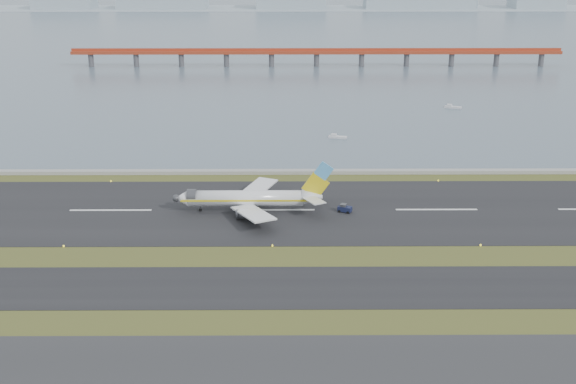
# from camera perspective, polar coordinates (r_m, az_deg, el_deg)

# --- Properties ---
(ground) EXTENTS (1000.00, 1000.00, 0.00)m
(ground) POSITION_cam_1_polar(r_m,az_deg,el_deg) (149.15, -1.28, -5.48)
(ground) COLOR #354318
(ground) RESTS_ON ground
(taxiway_strip) EXTENTS (1000.00, 18.00, 0.10)m
(taxiway_strip) POSITION_cam_1_polar(r_m,az_deg,el_deg) (138.30, -1.35, -7.52)
(taxiway_strip) COLOR black
(taxiway_strip) RESTS_ON ground
(runway_strip) EXTENTS (1000.00, 45.00, 0.10)m
(runway_strip) POSITION_cam_1_polar(r_m,az_deg,el_deg) (176.87, -1.13, -1.44)
(runway_strip) COLOR black
(runway_strip) RESTS_ON ground
(seawall) EXTENTS (1000.00, 2.50, 1.00)m
(seawall) POSITION_cam_1_polar(r_m,az_deg,el_deg) (205.12, -1.02, 1.61)
(seawall) COLOR #999993
(seawall) RESTS_ON ground
(bay_water) EXTENTS (1400.00, 800.00, 1.30)m
(bay_water) POSITION_cam_1_polar(r_m,az_deg,el_deg) (598.95, -0.59, 13.06)
(bay_water) COLOR #485868
(bay_water) RESTS_ON ground
(red_pier) EXTENTS (260.00, 5.00, 10.20)m
(red_pier) POSITION_cam_1_polar(r_m,az_deg,el_deg) (389.97, 2.28, 10.94)
(red_pier) COLOR #A0341B
(red_pier) RESTS_ON ground
(far_shoreline) EXTENTS (1400.00, 80.00, 60.50)m
(far_shoreline) POSITION_cam_1_polar(r_m,az_deg,el_deg) (757.88, 0.52, 14.77)
(far_shoreline) COLOR #95A6B0
(far_shoreline) RESTS_ON ground
(airliner) EXTENTS (38.52, 32.89, 12.80)m
(airliner) POSITION_cam_1_polar(r_m,az_deg,el_deg) (174.99, -2.89, -0.50)
(airliner) COLOR white
(airliner) RESTS_ON ground
(pushback_tug) EXTENTS (3.69, 3.00, 2.07)m
(pushback_tug) POSITION_cam_1_polar(r_m,az_deg,el_deg) (175.75, 4.49, -1.30)
(pushback_tug) COLOR #141937
(pushback_tug) RESTS_ON ground
(workboat_near) EXTENTS (6.38, 3.56, 1.48)m
(workboat_near) POSITION_cam_1_polar(r_m,az_deg,el_deg) (243.63, 3.89, 4.37)
(workboat_near) COLOR silver
(workboat_near) RESTS_ON ground
(workboat_far) EXTENTS (6.82, 4.59, 1.59)m
(workboat_far) POSITION_cam_1_polar(r_m,az_deg,el_deg) (296.04, 12.86, 6.57)
(workboat_far) COLOR silver
(workboat_far) RESTS_ON ground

